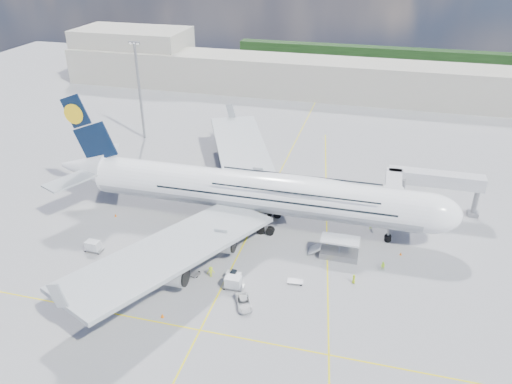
% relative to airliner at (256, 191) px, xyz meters
% --- Properties ---
extents(ground, '(300.00, 300.00, 0.00)m').
position_rel_airliner_xyz_m(ground, '(-0.26, -10.00, -6.87)').
color(ground, gray).
rests_on(ground, ground).
extents(taxi_line_main, '(0.25, 220.00, 0.01)m').
position_rel_airliner_xyz_m(taxi_line_main, '(-0.26, -10.00, -6.86)').
color(taxi_line_main, yellow).
rests_on(taxi_line_main, ground).
extents(taxi_line_cross, '(120.00, 0.25, 0.01)m').
position_rel_airliner_xyz_m(taxi_line_cross, '(-0.26, -30.00, -6.86)').
color(taxi_line_cross, yellow).
rests_on(taxi_line_cross, ground).
extents(taxi_line_diag, '(14.16, 99.06, 0.01)m').
position_rel_airliner_xyz_m(taxi_line_diag, '(13.74, -0.00, -6.86)').
color(taxi_line_diag, yellow).
rests_on(taxi_line_diag, ground).
extents(airliner, '(77.26, 79.15, 23.71)m').
position_rel_airliner_xyz_m(airliner, '(0.00, 0.00, 0.00)').
color(airliner, white).
rests_on(airliner, ground).
extents(jet_bridge, '(18.80, 12.10, 8.50)m').
position_rel_airliner_xyz_m(jet_bridge, '(29.55, 10.94, -0.02)').
color(jet_bridge, '#B7B7BC').
rests_on(jet_bridge, ground).
extents(cargo_loader, '(8.53, 3.20, 3.67)m').
position_rel_airliner_xyz_m(cargo_loader, '(16.56, -7.11, -5.62)').
color(cargo_loader, silver).
rests_on(cargo_loader, ground).
extents(light_mast, '(3.00, 0.70, 25.50)m').
position_rel_airliner_xyz_m(light_mast, '(-40.26, 35.00, 6.34)').
color(light_mast, gray).
rests_on(light_mast, ground).
extents(terminal, '(180.00, 16.00, 12.00)m').
position_rel_airliner_xyz_m(terminal, '(-0.26, 85.00, -0.87)').
color(terminal, '#B2AD9E').
rests_on(terminal, ground).
extents(hangar, '(40.00, 22.00, 18.00)m').
position_rel_airliner_xyz_m(hangar, '(-70.26, 90.00, 2.13)').
color(hangar, '#B2AD9E').
rests_on(hangar, ground).
extents(tree_line, '(160.00, 6.00, 8.00)m').
position_rel_airliner_xyz_m(tree_line, '(39.74, 130.00, -2.87)').
color(tree_line, '#193814').
rests_on(tree_line, ground).
extents(dolly_row_a, '(2.78, 1.57, 0.40)m').
position_rel_airliner_xyz_m(dolly_row_a, '(-14.18, -16.60, -6.56)').
color(dolly_row_a, gray).
rests_on(dolly_row_a, ground).
extents(dolly_row_b, '(2.68, 1.56, 1.64)m').
position_rel_airliner_xyz_m(dolly_row_b, '(-13.35, -8.99, -5.99)').
color(dolly_row_b, gray).
rests_on(dolly_row_b, ground).
extents(dolly_row_c, '(3.26, 2.44, 0.43)m').
position_rel_airliner_xyz_m(dolly_row_c, '(-6.16, -18.26, -6.54)').
color(dolly_row_c, gray).
rests_on(dolly_row_c, ground).
extents(dolly_back, '(3.27, 1.87, 2.02)m').
position_rel_airliner_xyz_m(dolly_back, '(-25.14, -16.36, -5.78)').
color(dolly_back, gray).
rests_on(dolly_back, ground).
extents(dolly_nose_far, '(2.67, 1.59, 0.38)m').
position_rel_airliner_xyz_m(dolly_nose_far, '(10.77, -16.14, -6.58)').
color(dolly_nose_far, gray).
rests_on(dolly_nose_far, ground).
extents(dolly_nose_near, '(3.38, 1.84, 2.13)m').
position_rel_airliner_xyz_m(dolly_nose_near, '(1.56, -19.91, -5.72)').
color(dolly_nose_near, gray).
rests_on(dolly_nose_near, ground).
extents(baggage_tug, '(2.49, 1.30, 1.51)m').
position_rel_airliner_xyz_m(baggage_tug, '(0.93, -17.59, -6.20)').
color(baggage_tug, silver).
rests_on(baggage_tug, ground).
extents(catering_truck_inner, '(5.80, 2.30, 3.47)m').
position_rel_airliner_xyz_m(catering_truck_inner, '(-5.13, 20.06, -5.23)').
color(catering_truck_inner, gray).
rests_on(catering_truck_inner, ground).
extents(catering_truck_outer, '(6.52, 2.58, 3.89)m').
position_rel_airliner_xyz_m(catering_truck_outer, '(-17.52, 39.41, -5.06)').
color(catering_truck_outer, gray).
rests_on(catering_truck_outer, ground).
extents(service_van, '(3.83, 5.08, 1.28)m').
position_rel_airliner_xyz_m(service_van, '(4.32, -23.49, -6.23)').
color(service_van, silver).
rests_on(service_van, ground).
extents(crew_nose, '(0.75, 0.69, 1.71)m').
position_rel_airliner_xyz_m(crew_nose, '(21.54, 3.37, -6.01)').
color(crew_nose, '#A9F019').
rests_on(crew_nose, ground).
extents(crew_loader, '(0.92, 0.86, 1.51)m').
position_rel_airliner_xyz_m(crew_loader, '(24.19, -8.99, -6.11)').
color(crew_loader, '#BFFF1A').
rests_on(crew_loader, ground).
extents(crew_wing, '(0.65, 1.15, 1.85)m').
position_rel_airliner_xyz_m(crew_wing, '(-11.26, -7.78, -5.94)').
color(crew_wing, '#CCFB1A').
rests_on(crew_wing, ground).
extents(crew_van, '(0.70, 0.88, 1.57)m').
position_rel_airliner_xyz_m(crew_van, '(19.80, -13.74, -6.08)').
color(crew_van, '#C4E618').
rests_on(crew_van, ground).
extents(crew_tug, '(1.41, 1.14, 1.90)m').
position_rel_airliner_xyz_m(crew_tug, '(-2.80, -17.98, -5.92)').
color(crew_tug, '#D2F019').
rests_on(crew_tug, ground).
extents(cone_nose, '(0.42, 0.42, 0.54)m').
position_rel_airliner_xyz_m(cone_nose, '(27.10, -3.87, -6.61)').
color(cone_nose, orange).
rests_on(cone_nose, ground).
extents(cone_wing_left_inner, '(0.47, 0.47, 0.60)m').
position_rel_airliner_xyz_m(cone_wing_left_inner, '(-2.86, 21.67, -6.58)').
color(cone_wing_left_inner, orange).
rests_on(cone_wing_left_inner, ground).
extents(cone_wing_left_outer, '(0.38, 0.38, 0.49)m').
position_rel_airliner_xyz_m(cone_wing_left_outer, '(-16.99, 20.00, -6.63)').
color(cone_wing_left_outer, orange).
rests_on(cone_wing_left_outer, ground).
extents(cone_wing_right_inner, '(0.48, 0.48, 0.61)m').
position_rel_airliner_xyz_m(cone_wing_right_inner, '(-3.54, -7.66, -6.58)').
color(cone_wing_right_inner, orange).
rests_on(cone_wing_right_inner, ground).
extents(cone_wing_right_outer, '(0.50, 0.50, 0.63)m').
position_rel_airliner_xyz_m(cone_wing_right_outer, '(-6.51, -28.88, -6.56)').
color(cone_wing_right_outer, orange).
rests_on(cone_wing_right_outer, ground).
extents(cone_tail, '(0.45, 0.45, 0.57)m').
position_rel_airliner_xyz_m(cone_tail, '(-27.34, -4.61, -6.59)').
color(cone_tail, orange).
rests_on(cone_tail, ground).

